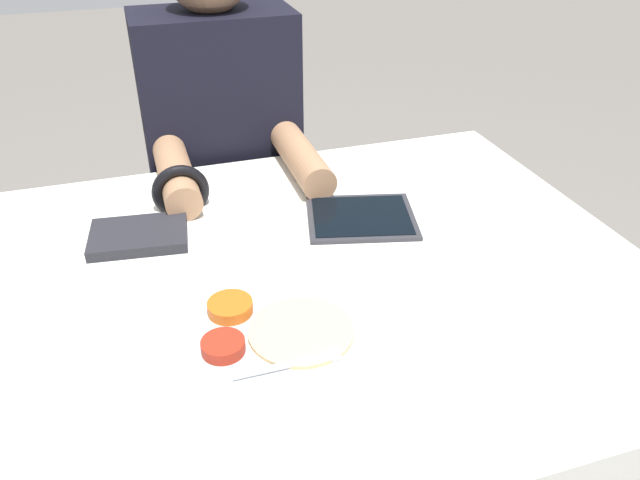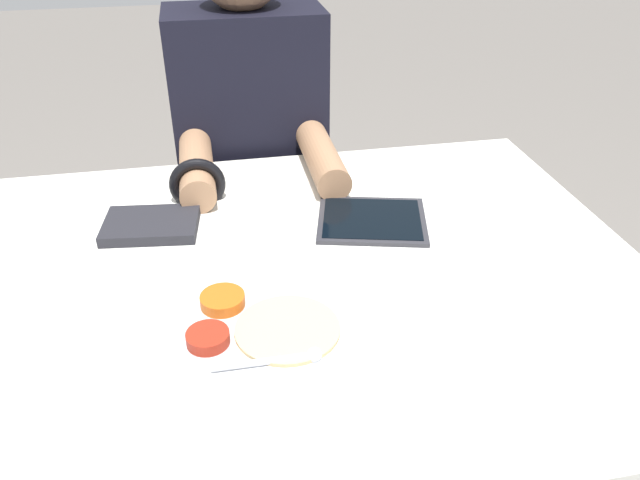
{
  "view_description": "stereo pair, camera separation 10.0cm",
  "coord_description": "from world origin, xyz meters",
  "px_view_note": "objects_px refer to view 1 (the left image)",
  "views": [
    {
      "loc": [
        -0.18,
        -0.81,
        1.33
      ],
      "look_at": [
        0.08,
        -0.0,
        0.8
      ],
      "focal_mm": 35.0,
      "sensor_mm": 36.0,
      "label": 1
    },
    {
      "loc": [
        -0.08,
        -0.83,
        1.33
      ],
      "look_at": [
        0.08,
        -0.0,
        0.8
      ],
      "focal_mm": 35.0,
      "sensor_mm": 36.0,
      "label": 2
    }
  ],
  "objects_px": {
    "red_notebook": "(139,236)",
    "thali_tray": "(266,334)",
    "person_diner": "(228,202)",
    "tablet_device": "(361,217)"
  },
  "relations": [
    {
      "from": "red_notebook",
      "to": "thali_tray",
      "type": "bearing_deg",
      "value": -64.92
    },
    {
      "from": "red_notebook",
      "to": "tablet_device",
      "type": "xyz_separation_m",
      "value": [
        0.4,
        -0.05,
        -0.0
      ]
    },
    {
      "from": "thali_tray",
      "to": "person_diner",
      "type": "height_order",
      "value": "person_diner"
    },
    {
      "from": "thali_tray",
      "to": "red_notebook",
      "type": "xyz_separation_m",
      "value": [
        -0.15,
        0.33,
        0.0
      ]
    },
    {
      "from": "tablet_device",
      "to": "thali_tray",
      "type": "bearing_deg",
      "value": -132.3
    },
    {
      "from": "red_notebook",
      "to": "tablet_device",
      "type": "height_order",
      "value": "red_notebook"
    },
    {
      "from": "person_diner",
      "to": "thali_tray",
      "type": "bearing_deg",
      "value": -95.33
    },
    {
      "from": "thali_tray",
      "to": "person_diner",
      "type": "bearing_deg",
      "value": 84.67
    },
    {
      "from": "tablet_device",
      "to": "person_diner",
      "type": "height_order",
      "value": "person_diner"
    },
    {
      "from": "red_notebook",
      "to": "tablet_device",
      "type": "relative_size",
      "value": 0.77
    }
  ]
}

